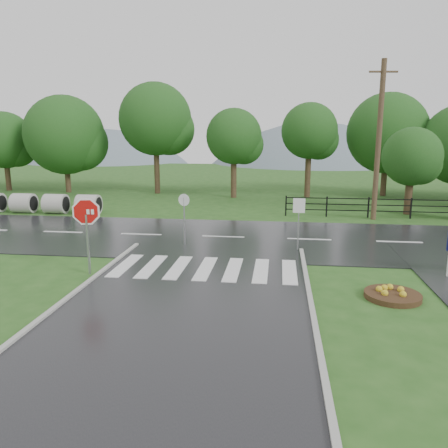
# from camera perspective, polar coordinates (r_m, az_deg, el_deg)

# --- Properties ---
(ground) EXTENTS (120.00, 120.00, 0.00)m
(ground) POSITION_cam_1_polar(r_m,az_deg,el_deg) (11.29, -6.78, -13.68)
(ground) COLOR #26521B
(ground) RESTS_ON ground
(main_road) EXTENTS (90.00, 8.00, 0.04)m
(main_road) POSITION_cam_1_polar(r_m,az_deg,el_deg) (20.61, -0.11, -1.79)
(main_road) COLOR black
(main_road) RESTS_ON ground
(crosswalk) EXTENTS (6.50, 2.80, 0.02)m
(crosswalk) POSITION_cam_1_polar(r_m,az_deg,el_deg) (15.83, -2.43, -5.79)
(crosswalk) COLOR silver
(crosswalk) RESTS_ON ground
(fence_west) EXTENTS (9.58, 0.08, 1.20)m
(fence_west) POSITION_cam_1_polar(r_m,az_deg,el_deg) (26.71, 18.35, 2.32)
(fence_west) COLOR black
(fence_west) RESTS_ON ground
(hills) EXTENTS (102.00, 48.00, 48.00)m
(hills) POSITION_cam_1_polar(r_m,az_deg,el_deg) (77.60, 7.66, -3.54)
(hills) COLOR slate
(hills) RESTS_ON ground
(treeline) EXTENTS (83.20, 5.20, 10.00)m
(treeline) POSITION_cam_1_polar(r_m,az_deg,el_deg) (34.25, 4.54, 3.63)
(treeline) COLOR #184615
(treeline) RESTS_ON ground
(culvert_pipes) EXTENTS (9.70, 1.20, 1.20)m
(culvert_pipes) POSITION_cam_1_polar(r_m,az_deg,el_deg) (29.68, -24.69, 2.50)
(culvert_pipes) COLOR #9E9B93
(culvert_pipes) RESTS_ON ground
(stop_sign) EXTENTS (1.24, 0.32, 2.86)m
(stop_sign) POSITION_cam_1_polar(r_m,az_deg,el_deg) (15.59, -17.53, 0.66)
(stop_sign) COLOR #939399
(stop_sign) RESTS_ON ground
(flower_bed) EXTENTS (1.65, 1.65, 0.33)m
(flower_bed) POSITION_cam_1_polar(r_m,az_deg,el_deg) (14.11, 21.16, -8.56)
(flower_bed) COLOR #332111
(flower_bed) RESTS_ON ground
(reg_sign_small) EXTENTS (0.49, 0.07, 2.22)m
(reg_sign_small) POSITION_cam_1_polar(r_m,az_deg,el_deg) (18.27, 9.74, 1.30)
(reg_sign_small) COLOR #939399
(reg_sign_small) RESTS_ON ground
(reg_sign_round) EXTENTS (0.51, 0.18, 2.28)m
(reg_sign_round) POSITION_cam_1_polar(r_m,az_deg,el_deg) (19.02, -5.22, 1.44)
(reg_sign_round) COLOR #939399
(reg_sign_round) RESTS_ON ground
(utility_pole_east) EXTENTS (1.55, 0.31, 8.74)m
(utility_pole_east) POSITION_cam_1_polar(r_m,az_deg,el_deg) (25.95, 19.55, 10.24)
(utility_pole_east) COLOR #473523
(utility_pole_east) RESTS_ON ground
(entrance_tree_left) EXTENTS (3.47, 3.47, 5.21)m
(entrance_tree_left) POSITION_cam_1_polar(r_m,az_deg,el_deg) (28.50, 23.33, 8.05)
(entrance_tree_left) COLOR #3D2B1C
(entrance_tree_left) RESTS_ON ground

